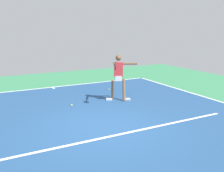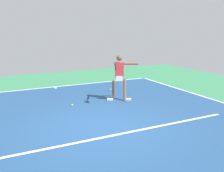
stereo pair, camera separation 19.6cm
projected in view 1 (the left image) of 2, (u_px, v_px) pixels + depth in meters
name	position (u px, v px, depth m)	size (l,w,h in m)	color
ground_plane	(103.00, 127.00, 7.36)	(19.97, 19.97, 0.00)	#388456
court_surface	(103.00, 127.00, 7.36)	(10.46, 11.63, 0.00)	navy
court_line_baseline_near	(52.00, 87.00, 12.35)	(10.46, 0.10, 0.01)	white
court_line_service	(114.00, 135.00, 6.77)	(7.85, 0.10, 0.01)	white
court_line_centre_mark	(53.00, 88.00, 12.17)	(0.10, 0.30, 0.01)	white
tennis_player	(119.00, 75.00, 9.87)	(1.29, 1.18, 1.82)	brown
tennis_ball_centre_court	(109.00, 89.00, 11.76)	(0.07, 0.07, 0.07)	#CCE033
tennis_ball_by_sideline	(72.00, 105.00, 9.33)	(0.07, 0.07, 0.07)	#CCE033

